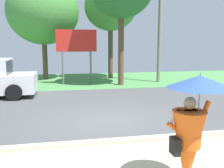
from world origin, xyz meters
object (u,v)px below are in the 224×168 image
at_px(tree_left_far, 111,7).
at_px(tree_center_back, 43,12).
at_px(monk_pedestrian, 191,127).
at_px(utility_pole, 160,26).
at_px(roadside_billboard, 76,45).

distance_m(tree_left_far, tree_center_back, 4.88).
relative_size(monk_pedestrian, tree_left_far, 0.30).
relative_size(utility_pole, tree_left_far, 1.02).
relative_size(monk_pedestrian, utility_pole, 0.30).
height_order(monk_pedestrian, tree_left_far, tree_left_far).
xyz_separation_m(monk_pedestrian, tree_left_far, (1.36, 14.99, 4.10)).
height_order(monk_pedestrian, utility_pole, utility_pole).
relative_size(utility_pole, roadside_billboard, 2.04).
distance_m(utility_pole, tree_center_back, 8.33).
xyz_separation_m(monk_pedestrian, roadside_billboard, (-1.31, 12.62, 1.39)).
distance_m(utility_pole, tree_left_far, 4.13).
bearing_deg(monk_pedestrian, roadside_billboard, 110.71).
distance_m(monk_pedestrian, roadside_billboard, 12.76).
distance_m(utility_pole, roadside_billboard, 5.68).
xyz_separation_m(tree_left_far, tree_center_back, (-4.85, 0.36, -0.41)).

